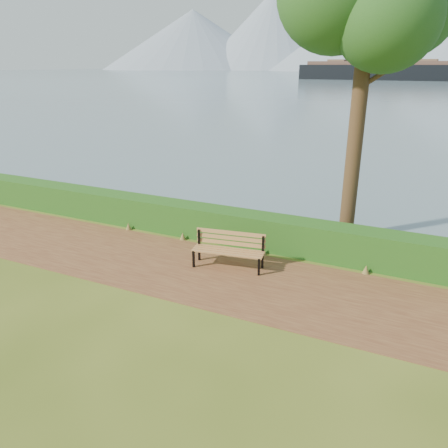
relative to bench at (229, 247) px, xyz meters
The scene contains 7 objects.
ground 1.49m from the bench, 137.68° to the right, with size 140.00×140.00×0.00m, color #405317.
path 1.32m from the bench, 148.35° to the right, with size 40.00×3.40×0.01m, color #552D1D.
hedge 1.96m from the bench, 121.39° to the left, with size 32.00×0.85×1.00m, color #174E16.
water 259.07m from the bench, 90.23° to the left, with size 700.00×510.00×0.00m, color #405867.
mountains 406.16m from the bench, 91.44° to the left, with size 585.00×190.00×70.00m.
bench is the anchor object (origin of this frame).
cargo_ship 157.71m from the bench, 91.79° to the left, with size 69.70×13.69×21.04m.
Camera 1 is at (5.53, -8.98, 5.24)m, focal length 35.00 mm.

